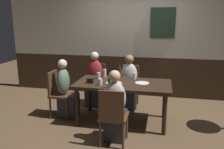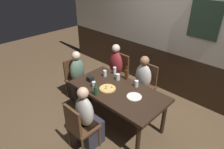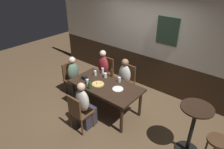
{
  "view_description": "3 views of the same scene",
  "coord_description": "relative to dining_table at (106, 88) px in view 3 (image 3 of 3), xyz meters",
  "views": [
    {
      "loc": [
        0.67,
        -3.95,
        1.84
      ],
      "look_at": [
        -0.19,
        -0.03,
        0.89
      ],
      "focal_mm": 37.47,
      "sensor_mm": 36.0,
      "label": 1
    },
    {
      "loc": [
        1.9,
        -2.11,
        2.63
      ],
      "look_at": [
        -0.06,
        -0.09,
        1.05
      ],
      "focal_mm": 31.79,
      "sensor_mm": 36.0,
      "label": 2
    },
    {
      "loc": [
        2.61,
        -2.93,
        3.16
      ],
      "look_at": [
        0.18,
        0.01,
        1.06
      ],
      "focal_mm": 32.01,
      "sensor_mm": 36.0,
      "label": 3
    }
  ],
  "objects": [
    {
      "name": "chair_left_far",
      "position": [
        -0.74,
        0.85,
        -0.16
      ],
      "size": [
        0.4,
        0.4,
        0.88
      ],
      "color": "#513521",
      "rests_on": "ground_plane"
    },
    {
      "name": "person_head_west",
      "position": [
        -1.09,
        0.0,
        -0.19
      ],
      "size": [
        0.37,
        0.34,
        1.12
      ],
      "color": "#2D2D38",
      "rests_on": "ground_plane"
    },
    {
      "name": "pint_glass_pale",
      "position": [
        -0.43,
        0.37,
        0.15
      ],
      "size": [
        0.06,
        0.06,
        0.14
      ],
      "color": "silver",
      "rests_on": "dining_table"
    },
    {
      "name": "beer_bottle_brown",
      "position": [
        -0.13,
        0.38,
        0.19
      ],
      "size": [
        0.06,
        0.06,
        0.26
      ],
      "color": "#42230F",
      "rests_on": "dining_table"
    },
    {
      "name": "pint_glass_amber",
      "position": [
        -0.23,
        0.25,
        0.14
      ],
      "size": [
        0.08,
        0.08,
        0.12
      ],
      "color": "silver",
      "rests_on": "dining_table"
    },
    {
      "name": "chair_mid_near",
      "position": [
        0.0,
        -0.85,
        -0.16
      ],
      "size": [
        0.4,
        0.4,
        0.88
      ],
      "color": "#513521",
      "rests_on": "ground_plane"
    },
    {
      "name": "wall_back",
      "position": [
        0.0,
        1.65,
        0.65
      ],
      "size": [
        6.4,
        0.13,
        2.6
      ],
      "color": "#332316",
      "rests_on": "ground_plane"
    },
    {
      "name": "side_bar_table",
      "position": [
        2.01,
        0.06,
        -0.04
      ],
      "size": [
        0.56,
        0.56,
        1.05
      ],
      "color": "black",
      "rests_on": "ground_plane"
    },
    {
      "name": "person_left_far",
      "position": [
        -0.74,
        0.69,
        -0.17
      ],
      "size": [
        0.34,
        0.37,
        1.17
      ],
      "color": "#2D2D38",
      "rests_on": "ground_plane"
    },
    {
      "name": "tumbler_water",
      "position": [
        0.16,
        0.3,
        0.14
      ],
      "size": [
        0.07,
        0.07,
        0.12
      ],
      "color": "silver",
      "rests_on": "dining_table"
    },
    {
      "name": "chair_head_west",
      "position": [
        -1.26,
        0.0,
        -0.16
      ],
      "size": [
        0.4,
        0.4,
        0.88
      ],
      "color": "#513521",
      "rests_on": "ground_plane"
    },
    {
      "name": "person_mid_far",
      "position": [
        -0.0,
        0.69,
        -0.19
      ],
      "size": [
        0.34,
        0.37,
        1.13
      ],
      "color": "#2D2D38",
      "rests_on": "ground_plane"
    },
    {
      "name": "beer_glass_tall",
      "position": [
        -0.36,
        -0.23,
        0.13
      ],
      "size": [
        0.07,
        0.07,
        0.11
      ],
      "color": "silver",
      "rests_on": "dining_table"
    },
    {
      "name": "dining_table",
      "position": [
        0.0,
        0.0,
        0.0
      ],
      "size": [
        1.68,
        0.88,
        0.74
      ],
      "color": "black",
      "rests_on": "ground_plane"
    },
    {
      "name": "pizza",
      "position": [
        -0.14,
        -0.11,
        0.09
      ],
      "size": [
        0.29,
        0.29,
        0.03
      ],
      "color": "tan",
      "rests_on": "dining_table"
    },
    {
      "name": "ground_plane",
      "position": [
        0.0,
        0.0,
        -0.66
      ],
      "size": [
        12.0,
        12.0,
        0.0
      ],
      "primitive_type": "plane",
      "color": "brown"
    },
    {
      "name": "highball_clear",
      "position": [
        -0.5,
        0.18,
        0.14
      ],
      "size": [
        0.07,
        0.07,
        0.12
      ],
      "color": "silver",
      "rests_on": "dining_table"
    },
    {
      "name": "plate_white_large",
      "position": [
        0.33,
        0.03,
        0.09
      ],
      "size": [
        0.25,
        0.25,
        0.01
      ],
      "primitive_type": "cylinder",
      "color": "white",
      "rests_on": "dining_table"
    },
    {
      "name": "chair_mid_far",
      "position": [
        0.0,
        0.85,
        -0.16
      ],
      "size": [
        0.4,
        0.4,
        0.88
      ],
      "color": "#513521",
      "rests_on": "ground_plane"
    },
    {
      "name": "person_mid_near",
      "position": [
        0.0,
        -0.69,
        -0.19
      ],
      "size": [
        0.34,
        0.37,
        1.12
      ],
      "color": "#2D2D38",
      "rests_on": "ground_plane"
    },
    {
      "name": "condiment_caddy",
      "position": [
        -0.56,
        -0.14,
        0.13
      ],
      "size": [
        0.11,
        0.09,
        0.09
      ],
      "primitive_type": "cube",
      "color": "black",
      "rests_on": "dining_table"
    },
    {
      "name": "beer_bottle_green",
      "position": [
        -0.16,
        -0.36,
        0.17
      ],
      "size": [
        0.06,
        0.06,
        0.23
      ],
      "color": "#194723",
      "rests_on": "dining_table"
    },
    {
      "name": "bar_stool",
      "position": [
        2.46,
        -0.09,
        -0.09
      ],
      "size": [
        0.34,
        0.34,
        0.72
      ],
      "color": "#513521",
      "rests_on": "ground_plane"
    }
  ]
}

